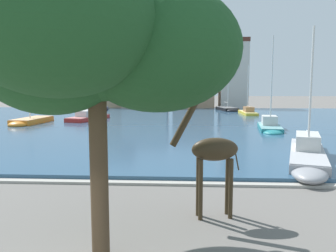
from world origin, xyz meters
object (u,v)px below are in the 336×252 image
(sailboat_red, at_px, (91,118))
(shade_tree, at_px, (102,45))
(sailboat_grey, at_px, (308,156))
(sailboat_orange, at_px, (29,122))
(sailboat_teal, at_px, (270,127))
(sailboat_navy, at_px, (100,109))
(sailboat_black, at_px, (228,110))
(giraffe_statue, at_px, (211,152))
(sailboat_yellow, at_px, (247,113))

(sailboat_red, xyz_separation_m, shade_tree, (10.00, -33.10, 4.97))
(sailboat_grey, xyz_separation_m, sailboat_orange, (-24.56, 17.44, -0.09))
(sailboat_teal, distance_m, sailboat_navy, 34.89)
(sailboat_orange, xyz_separation_m, sailboat_navy, (2.35, 21.94, 0.05))
(sailboat_black, bearing_deg, sailboat_orange, -138.76)
(shade_tree, bearing_deg, sailboat_navy, 104.80)
(sailboat_orange, height_order, sailboat_red, sailboat_orange)
(giraffe_statue, bearing_deg, shade_tree, -135.97)
(sailboat_red, relative_size, sailboat_navy, 0.95)
(sailboat_black, height_order, sailboat_teal, sailboat_teal)
(sailboat_red, bearing_deg, sailboat_teal, -23.76)
(sailboat_red, bearing_deg, sailboat_yellow, 25.08)
(giraffe_statue, distance_m, sailboat_red, 32.96)
(sailboat_red, distance_m, shade_tree, 34.94)
(sailboat_yellow, bearing_deg, sailboat_red, -154.92)
(sailboat_grey, xyz_separation_m, sailboat_teal, (1.20, 13.52, -0.02))
(sailboat_orange, bearing_deg, giraffe_statue, -53.80)
(sailboat_black, height_order, shade_tree, sailboat_black)
(giraffe_statue, distance_m, sailboat_grey, 10.07)
(sailboat_black, bearing_deg, sailboat_grey, -90.44)
(sailboat_grey, bearing_deg, giraffe_statue, -127.57)
(giraffe_statue, relative_size, sailboat_navy, 0.51)
(sailboat_orange, distance_m, sailboat_navy, 22.07)
(giraffe_statue, bearing_deg, sailboat_orange, 126.20)
(sailboat_navy, bearing_deg, shade_tree, -75.20)
(sailboat_yellow, xyz_separation_m, sailboat_orange, (-26.94, -14.97, -0.03))
(giraffe_statue, xyz_separation_m, sailboat_navy, (-16.17, 47.24, -1.77))
(giraffe_statue, distance_m, sailboat_teal, 22.64)
(sailboat_navy, distance_m, shade_tree, 52.03)
(sailboat_orange, bearing_deg, sailboat_red, 41.71)
(giraffe_statue, relative_size, sailboat_grey, 0.46)
(sailboat_orange, bearing_deg, sailboat_teal, -8.65)
(sailboat_grey, distance_m, shade_tree, 14.81)
(giraffe_statue, xyz_separation_m, sailboat_black, (6.35, 47.09, -1.84))
(sailboat_teal, relative_size, sailboat_navy, 1.06)
(sailboat_teal, bearing_deg, sailboat_red, 156.24)
(sailboat_red, bearing_deg, shade_tree, -73.19)
(sailboat_red, xyz_separation_m, sailboat_teal, (20.19, -8.89, 0.03))
(shade_tree, bearing_deg, sailboat_yellow, 75.23)
(sailboat_navy, height_order, shade_tree, sailboat_navy)
(sailboat_yellow, relative_size, sailboat_orange, 1.13)
(sailboat_grey, xyz_separation_m, sailboat_navy, (-22.21, 39.38, -0.05))
(giraffe_statue, relative_size, sailboat_orange, 0.64)
(sailboat_grey, relative_size, sailboat_teal, 1.06)
(sailboat_teal, bearing_deg, sailboat_yellow, 86.43)
(giraffe_statue, relative_size, shade_tree, 0.61)
(giraffe_statue, bearing_deg, sailboat_black, 82.32)
(sailboat_orange, height_order, sailboat_navy, sailboat_navy)
(sailboat_grey, relative_size, shade_tree, 1.34)
(sailboat_orange, bearing_deg, sailboat_yellow, 29.06)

